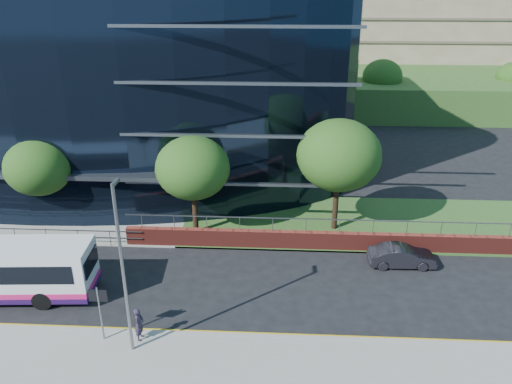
# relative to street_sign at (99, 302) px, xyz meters

# --- Properties ---
(ground) EXTENTS (200.00, 200.00, 0.00)m
(ground) POSITION_rel_street_sign_xyz_m (-4.50, 1.59, -2.15)
(ground) COLOR black
(ground) RESTS_ON ground
(kerb) EXTENTS (80.00, 0.25, 0.16)m
(kerb) POSITION_rel_street_sign_xyz_m (-4.50, 0.59, -2.07)
(kerb) COLOR gray
(kerb) RESTS_ON ground
(yellow_line_outer) EXTENTS (80.00, 0.08, 0.01)m
(yellow_line_outer) POSITION_rel_street_sign_xyz_m (-4.50, 0.79, -2.14)
(yellow_line_outer) COLOR gold
(yellow_line_outer) RESTS_ON ground
(yellow_line_inner) EXTENTS (80.00, 0.08, 0.01)m
(yellow_line_inner) POSITION_rel_street_sign_xyz_m (-4.50, 0.94, -2.14)
(yellow_line_inner) COLOR gold
(yellow_line_inner) RESTS_ON ground
(far_forecourt) EXTENTS (50.00, 8.00, 0.10)m
(far_forecourt) POSITION_rel_street_sign_xyz_m (-10.50, 12.59, -2.10)
(far_forecourt) COLOR gray
(far_forecourt) RESTS_ON ground
(grass_verge) EXTENTS (36.00, 8.00, 0.12)m
(grass_verge) POSITION_rel_street_sign_xyz_m (19.50, 12.59, -2.09)
(grass_verge) COLOR #2D511E
(grass_verge) RESTS_ON ground
(glass_office) EXTENTS (44.00, 23.10, 16.00)m
(glass_office) POSITION_rel_street_sign_xyz_m (-8.50, 22.44, 5.85)
(glass_office) COLOR black
(glass_office) RESTS_ON ground
(retaining_wall) EXTENTS (34.00, 0.40, 2.11)m
(retaining_wall) POSITION_rel_street_sign_xyz_m (15.50, 8.89, -1.54)
(retaining_wall) COLOR maroon
(retaining_wall) RESTS_ON ground
(apartment_block) EXTENTS (60.00, 42.00, 30.00)m
(apartment_block) POSITION_rel_street_sign_xyz_m (27.50, 58.80, 8.96)
(apartment_block) COLOR #2D511E
(apartment_block) RESTS_ON ground
(street_sign) EXTENTS (0.85, 0.09, 2.80)m
(street_sign) POSITION_rel_street_sign_xyz_m (0.00, 0.00, 0.00)
(street_sign) COLOR slate
(street_sign) RESTS_ON pavement_near
(tree_far_b) EXTENTS (4.29, 4.29, 6.05)m
(tree_far_b) POSITION_rel_street_sign_xyz_m (-7.50, 11.09, 2.06)
(tree_far_b) COLOR black
(tree_far_b) RESTS_ON ground
(tree_far_c) EXTENTS (4.62, 4.62, 6.51)m
(tree_far_c) POSITION_rel_street_sign_xyz_m (2.50, 10.59, 2.39)
(tree_far_c) COLOR black
(tree_far_c) RESTS_ON ground
(tree_far_d) EXTENTS (5.28, 5.28, 7.44)m
(tree_far_d) POSITION_rel_street_sign_xyz_m (11.50, 11.59, 3.04)
(tree_far_d) COLOR black
(tree_far_d) RESTS_ON ground
(tree_dist_e) EXTENTS (4.62, 4.62, 6.51)m
(tree_dist_e) POSITION_rel_street_sign_xyz_m (19.50, 41.59, 2.39)
(tree_dist_e) COLOR black
(tree_dist_e) RESTS_ON ground
(streetlight_east) EXTENTS (0.15, 0.77, 8.00)m
(streetlight_east) POSITION_rel_street_sign_xyz_m (1.50, -0.59, 2.29)
(streetlight_east) COLOR slate
(streetlight_east) RESTS_ON pavement_near
(parked_car) EXTENTS (3.83, 1.41, 1.25)m
(parked_car) POSITION_rel_street_sign_xyz_m (14.96, 7.31, -1.52)
(parked_car) COLOR black
(parked_car) RESTS_ON ground
(pedestrian) EXTENTS (0.43, 0.62, 1.63)m
(pedestrian) POSITION_rel_street_sign_xyz_m (1.68, 0.09, -1.18)
(pedestrian) COLOR #282131
(pedestrian) RESTS_ON pavement_near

